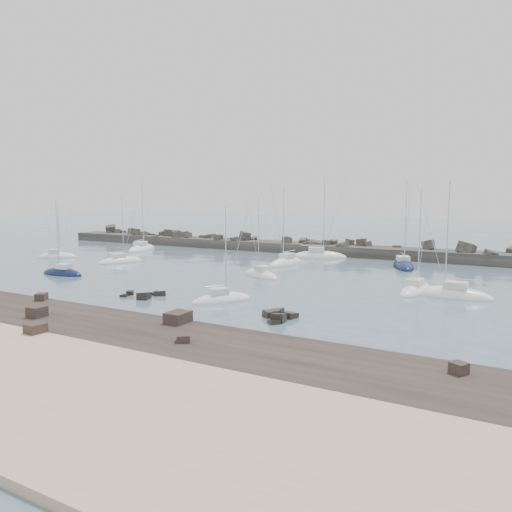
% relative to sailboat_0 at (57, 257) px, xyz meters
% --- Properties ---
extents(ground, '(400.00, 400.00, 0.00)m').
position_rel_sailboat_0_xyz_m(ground, '(40.25, -8.97, -0.14)').
color(ground, '#496173').
rests_on(ground, ground).
extents(rock_shelf, '(140.00, 12.00, 1.93)m').
position_rel_sailboat_0_xyz_m(rock_shelf, '(40.06, -30.96, -0.12)').
color(rock_shelf, black).
rests_on(rock_shelf, ground).
extents(rock_cluster_near, '(4.52, 4.12, 1.32)m').
position_rel_sailboat_0_xyz_m(rock_cluster_near, '(37.26, -17.80, 0.00)').
color(rock_cluster_near, black).
rests_on(rock_cluster_near, ground).
extents(rock_cluster_far, '(3.22, 4.13, 1.49)m').
position_rel_sailboat_0_xyz_m(rock_cluster_far, '(54.13, -19.36, -0.03)').
color(rock_cluster_far, black).
rests_on(rock_cluster_far, ground).
extents(breakwater, '(115.00, 7.40, 5.25)m').
position_rel_sailboat_0_xyz_m(breakwater, '(32.61, 29.05, 0.19)').
color(breakwater, '#302D2A').
rests_on(breakwater, ground).
extents(sailboat_0, '(6.58, 5.65, 10.76)m').
position_rel_sailboat_0_xyz_m(sailboat_0, '(0.00, 0.00, 0.00)').
color(sailboat_0, white).
rests_on(sailboat_0, ground).
extents(sailboat_1, '(4.99, 9.78, 14.81)m').
position_rel_sailboat_0_xyz_m(sailboat_1, '(4.79, 16.49, 0.01)').
color(sailboat_1, white).
rests_on(sailboat_1, ground).
extents(sailboat_2, '(7.03, 2.65, 11.11)m').
position_rel_sailboat_0_xyz_m(sailboat_2, '(16.73, -12.48, 0.00)').
color(sailboat_2, '#0E1A3B').
rests_on(sailboat_2, ground).
extents(sailboat_3, '(4.88, 7.93, 12.06)m').
position_rel_sailboat_0_xyz_m(sailboat_3, '(14.35, 0.96, -0.01)').
color(sailboat_3, white).
rests_on(sailboat_3, ground).
extents(sailboat_4, '(10.14, 6.63, 15.42)m').
position_rel_sailboat_0_xyz_m(sailboat_4, '(40.36, 22.95, 0.01)').
color(sailboat_4, white).
rests_on(sailboat_4, ground).
extents(sailboat_5, '(7.46, 5.24, 11.54)m').
position_rel_sailboat_0_xyz_m(sailboat_5, '(41.43, 0.02, -0.00)').
color(sailboat_5, white).
rests_on(sailboat_5, ground).
extents(sailboat_6, '(3.61, 8.65, 13.41)m').
position_rel_sailboat_0_xyz_m(sailboat_6, '(39.09, 12.30, 0.01)').
color(sailboat_6, white).
rests_on(sailboat_6, ground).
extents(sailboat_7, '(5.26, 6.83, 10.76)m').
position_rel_sailboat_0_xyz_m(sailboat_7, '(45.59, -15.97, -0.01)').
color(sailboat_7, white).
rests_on(sailboat_7, ground).
extents(sailboat_8, '(5.94, 9.45, 14.30)m').
position_rel_sailboat_0_xyz_m(sailboat_8, '(56.22, 18.34, 0.00)').
color(sailboat_8, '#0E1A3B').
rests_on(sailboat_8, ground).
extents(sailboat_9, '(8.60, 2.81, 13.61)m').
position_rel_sailboat_0_xyz_m(sailboat_9, '(66.14, -1.63, 0.01)').
color(sailboat_9, white).
rests_on(sailboat_9, ground).
extents(sailboat_10, '(3.29, 8.26, 12.77)m').
position_rel_sailboat_0_xyz_m(sailboat_10, '(62.12, -0.63, -0.00)').
color(sailboat_10, white).
rests_on(sailboat_10, ground).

